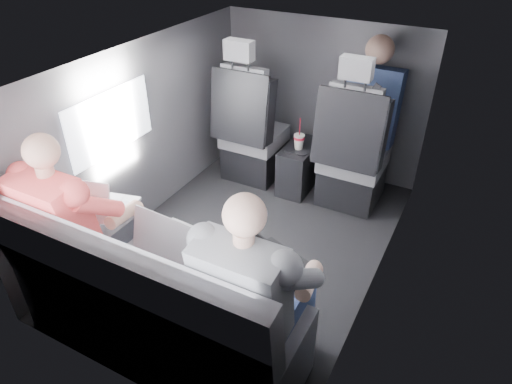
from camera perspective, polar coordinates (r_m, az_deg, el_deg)
The scene contains 19 objects.
floor at distance 3.39m, azimuth -0.62°, elevation -6.38°, with size 2.60×2.60×0.00m, color black.
ceiling at distance 2.74m, azimuth -0.80°, elevation 16.02°, with size 2.60×2.60×0.00m, color #B2B2AD.
panel_left at distance 3.48m, azimuth -13.95°, elevation 6.92°, with size 0.02×2.60×1.35m, color #56565B.
panel_right at distance 2.75m, azimuth 16.01°, elevation -0.83°, with size 0.02×2.60×1.35m, color #56565B.
panel_front at distance 4.08m, azimuth 8.21°, elevation 11.52°, with size 1.80×0.02×1.35m, color #56565B.
panel_back at distance 2.18m, azimuth -17.58°, elevation -11.58°, with size 1.80×0.02×1.35m, color #56565B.
side_window at distance 3.18m, azimuth -17.67°, elevation 8.28°, with size 0.02×0.75×0.42m, color white.
seatbelt at distance 3.36m, azimuth 11.73°, elevation 8.61°, with size 0.05×0.01×0.65m, color black.
front_seat_left at distance 3.97m, azimuth -0.61°, elevation 6.92°, with size 0.52×0.58×1.26m.
front_seat_right at distance 3.68m, azimuth 11.85°, elevation 3.89°, with size 0.52×0.58×1.26m.
center_console at distance 3.93m, azimuth 5.48°, elevation 3.14°, with size 0.24×0.48×0.41m.
rear_bench at distance 2.55m, azimuth -12.47°, elevation -14.31°, with size 1.60×0.57×0.92m.
soda_cup at distance 3.77m, azimuth 5.40°, elevation 6.37°, with size 0.09×0.09×0.27m.
laptop_white at distance 2.83m, azimuth -19.18°, elevation -1.39°, with size 0.39×0.39×0.26m.
laptop_silver at distance 2.43m, azimuth -9.91°, elevation -6.02°, with size 0.39×0.35×0.27m.
laptop_black at distance 2.26m, azimuth 2.20°, elevation -9.06°, with size 0.42×0.42×0.25m.
passenger_rear_left at distance 2.71m, azimuth -21.17°, elevation -3.73°, with size 0.50×0.62×1.22m.
passenger_rear_right at distance 2.14m, azimuth 0.13°, elevation -12.41°, with size 0.50×0.62×1.22m.
passenger_front_right at distance 3.75m, azimuth 14.23°, elevation 10.23°, with size 0.42×0.42×0.89m.
Camera 1 is at (1.26, -2.30, 2.15)m, focal length 32.00 mm.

